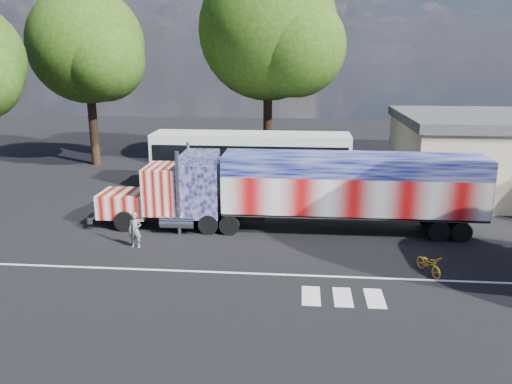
# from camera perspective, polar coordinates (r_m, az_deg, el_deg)

# --- Properties ---
(ground) EXTENTS (100.00, 100.00, 0.00)m
(ground) POSITION_cam_1_polar(r_m,az_deg,el_deg) (24.02, -0.63, -6.28)
(ground) COLOR black
(lane_markings) EXTENTS (30.00, 2.67, 0.01)m
(lane_markings) POSITION_cam_1_polar(r_m,az_deg,el_deg) (20.47, 3.15, -10.31)
(lane_markings) COLOR silver
(lane_markings) RESTS_ON ground
(semi_truck) EXTENTS (20.22, 3.19, 4.31)m
(semi_truck) POSITION_cam_1_polar(r_m,az_deg,el_deg) (25.81, 5.32, 0.39)
(semi_truck) COLOR black
(semi_truck) RESTS_ON ground
(coach_bus) EXTENTS (13.18, 3.07, 3.83)m
(coach_bus) POSITION_cam_1_polar(r_m,az_deg,el_deg) (33.64, -0.59, 3.61)
(coach_bus) COLOR silver
(coach_bus) RESTS_ON ground
(woman) EXTENTS (0.68, 0.49, 1.73)m
(woman) POSITION_cam_1_polar(r_m,az_deg,el_deg) (24.36, -13.66, -4.26)
(woman) COLOR slate
(woman) RESTS_ON ground
(bicycle) EXTENTS (1.12, 1.70, 0.85)m
(bicycle) POSITION_cam_1_polar(r_m,az_deg,el_deg) (22.29, 19.14, -7.80)
(bicycle) COLOR gold
(bicycle) RESTS_ON ground
(tree_n_mid) EXTENTS (11.14, 10.61, 15.97)m
(tree_n_mid) POSITION_cam_1_polar(r_m,az_deg,el_deg) (39.84, 1.67, 17.91)
(tree_n_mid) COLOR black
(tree_n_mid) RESTS_ON ground
(tree_nw_a) EXTENTS (9.46, 9.01, 14.08)m
(tree_nw_a) POSITION_cam_1_polar(r_m,az_deg,el_deg) (42.84, -18.65, 15.51)
(tree_nw_a) COLOR black
(tree_nw_a) RESTS_ON ground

